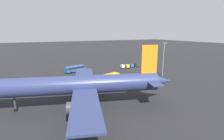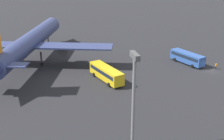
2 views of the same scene
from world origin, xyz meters
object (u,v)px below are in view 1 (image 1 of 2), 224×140
(cargo_cart_white, at_px, (123,66))
(shuttle_bus_far, at_px, (107,78))
(cargo_cart_blue, at_px, (132,66))
(airplane, at_px, (79,85))
(worker_person, at_px, (83,67))
(cargo_cart_yellow, at_px, (128,66))
(shuttle_bus_near, at_px, (75,68))
(baggage_tug, at_px, (136,65))

(cargo_cart_white, bearing_deg, shuttle_bus_far, 48.19)
(cargo_cart_blue, relative_size, cargo_cart_white, 1.00)
(airplane, relative_size, shuttle_bus_far, 4.33)
(worker_person, xyz_separation_m, cargo_cart_blue, (-26.27, 9.11, 0.32))
(airplane, relative_size, cargo_cart_yellow, 25.50)
(airplane, bearing_deg, shuttle_bus_far, -115.72)
(shuttle_bus_far, bearing_deg, cargo_cart_blue, -158.82)
(shuttle_bus_near, bearing_deg, shuttle_bus_far, 84.37)
(worker_person, xyz_separation_m, cargo_cart_white, (-20.75, 8.23, 0.32))
(cargo_cart_blue, bearing_deg, worker_person, -19.13)
(airplane, height_order, cargo_cart_yellow, airplane)
(baggage_tug, relative_size, worker_person, 1.44)
(airplane, distance_m, baggage_tug, 61.52)
(baggage_tug, bearing_deg, airplane, 46.70)
(cargo_cart_white, bearing_deg, cargo_cart_blue, 170.88)
(worker_person, bearing_deg, cargo_cart_white, 158.37)
(airplane, bearing_deg, shuttle_bus_near, -86.12)
(shuttle_bus_far, height_order, cargo_cart_white, shuttle_bus_far)
(shuttle_bus_near, height_order, shuttle_bus_far, shuttle_bus_far)
(cargo_cart_blue, height_order, cargo_cart_yellow, same)
(baggage_tug, bearing_deg, cargo_cart_white, 5.91)
(airplane, height_order, baggage_tug, airplane)
(shuttle_bus_far, xyz_separation_m, cargo_cart_white, (-19.95, -22.31, -0.79))
(worker_person, relative_size, cargo_cart_yellow, 0.84)
(cargo_cart_blue, bearing_deg, baggage_tug, -165.03)
(shuttle_bus_near, xyz_separation_m, baggage_tug, (-35.91, 2.57, -0.97))
(cargo_cart_blue, xyz_separation_m, cargo_cart_white, (5.53, -0.89, 0.00))
(baggage_tug, height_order, worker_person, baggage_tug)
(cargo_cart_blue, bearing_deg, cargo_cart_yellow, 0.59)
(baggage_tug, xyz_separation_m, cargo_cart_yellow, (6.48, 1.02, 0.25))
(shuttle_bus_near, relative_size, baggage_tug, 4.38)
(worker_person, bearing_deg, shuttle_bus_far, 91.49)
(airplane, distance_m, cargo_cart_blue, 58.10)
(baggage_tug, xyz_separation_m, cargo_cart_blue, (3.71, 0.99, 0.25))
(shuttle_bus_near, height_order, cargo_cart_yellow, shuttle_bus_near)
(shuttle_bus_far, xyz_separation_m, worker_person, (0.79, -30.53, -1.12))
(shuttle_bus_near, relative_size, worker_person, 6.32)
(airplane, distance_m, cargo_cart_white, 54.87)
(shuttle_bus_near, bearing_deg, airplane, 56.22)
(shuttle_bus_far, relative_size, cargo_cart_yellow, 5.88)
(shuttle_bus_near, xyz_separation_m, worker_person, (-5.92, -5.56, -1.04))
(cargo_cart_white, bearing_deg, worker_person, -21.63)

